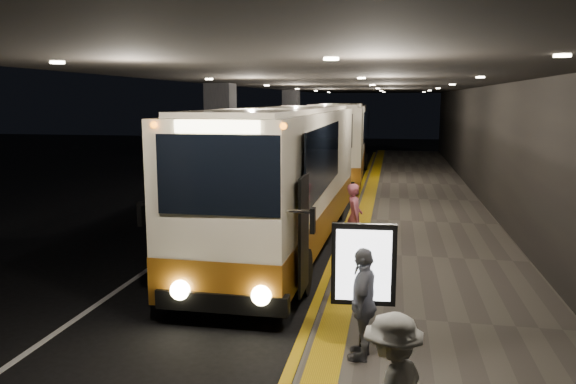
% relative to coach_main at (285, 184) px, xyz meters
% --- Properties ---
extents(ground, '(90.00, 90.00, 0.00)m').
position_rel_coach_main_xyz_m(ground, '(-0.95, -1.70, -1.73)').
color(ground, black).
extents(lane_line_white, '(0.12, 50.00, 0.01)m').
position_rel_coach_main_xyz_m(lane_line_white, '(-2.75, 3.30, -1.72)').
color(lane_line_white, silver).
rests_on(lane_line_white, ground).
extents(kerb_stripe_yellow, '(0.18, 50.00, 0.01)m').
position_rel_coach_main_xyz_m(kerb_stripe_yellow, '(1.40, 3.30, -1.72)').
color(kerb_stripe_yellow, gold).
rests_on(kerb_stripe_yellow, ground).
extents(sidewalk, '(4.50, 50.00, 0.15)m').
position_rel_coach_main_xyz_m(sidewalk, '(3.80, 3.30, -1.65)').
color(sidewalk, '#514C44').
rests_on(sidewalk, ground).
extents(tactile_strip, '(0.50, 50.00, 0.01)m').
position_rel_coach_main_xyz_m(tactile_strip, '(1.90, 3.30, -1.57)').
color(tactile_strip, gold).
rests_on(tactile_strip, sidewalk).
extents(terminal_wall, '(0.10, 50.00, 6.00)m').
position_rel_coach_main_xyz_m(terminal_wall, '(6.05, 3.30, 1.27)').
color(terminal_wall, black).
rests_on(terminal_wall, ground).
extents(support_columns, '(0.80, 24.80, 4.40)m').
position_rel_coach_main_xyz_m(support_columns, '(-2.45, 2.30, 0.47)').
color(support_columns, black).
rests_on(support_columns, ground).
extents(canopy, '(9.00, 50.00, 0.40)m').
position_rel_coach_main_xyz_m(canopy, '(1.55, 3.30, 2.87)').
color(canopy, black).
rests_on(canopy, support_columns).
extents(coach_main, '(2.65, 11.61, 3.60)m').
position_rel_coach_main_xyz_m(coach_main, '(0.00, 0.00, 0.00)').
color(coach_main, beige).
rests_on(coach_main, ground).
extents(coach_second, '(2.80, 11.55, 3.60)m').
position_rel_coach_main_xyz_m(coach_second, '(0.14, 13.45, 0.00)').
color(coach_second, beige).
rests_on(coach_second, ground).
extents(passenger_boarding, '(0.48, 0.66, 1.69)m').
position_rel_coach_main_xyz_m(passenger_boarding, '(1.87, -0.40, -0.73)').
color(passenger_boarding, '#C0596B').
rests_on(passenger_boarding, sidewalk).
extents(passenger_waiting_grey, '(0.58, 1.01, 1.67)m').
position_rel_coach_main_xyz_m(passenger_waiting_grey, '(2.42, -6.49, -0.74)').
color(passenger_waiting_grey, '#4B4B50').
rests_on(passenger_waiting_grey, sidewalk).
extents(info_sign, '(0.95, 0.18, 1.99)m').
position_rel_coach_main_xyz_m(info_sign, '(2.41, -6.37, -0.23)').
color(info_sign, black).
rests_on(info_sign, sidewalk).
extents(stanchion_post, '(0.05, 0.05, 1.06)m').
position_rel_coach_main_xyz_m(stanchion_post, '(1.85, -3.47, -1.05)').
color(stanchion_post, black).
rests_on(stanchion_post, sidewalk).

